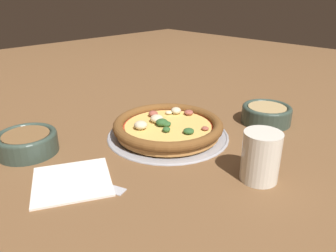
{
  "coord_description": "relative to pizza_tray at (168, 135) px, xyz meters",
  "views": [
    {
      "loc": [
        0.51,
        -0.51,
        0.34
      ],
      "look_at": [
        0.0,
        0.0,
        0.03
      ],
      "focal_mm": 35.0,
      "sensor_mm": 36.0,
      "label": 1
    }
  ],
  "objects": [
    {
      "name": "ground_plane",
      "position": [
        0.0,
        0.0,
        -0.0
      ],
      "size": [
        3.0,
        3.0,
        0.0
      ],
      "primitive_type": "plane",
      "color": "brown"
    },
    {
      "name": "pizza_tray",
      "position": [
        0.0,
        0.0,
        0.0
      ],
      "size": [
        0.29,
        0.29,
        0.01
      ],
      "color": "#9E9EA3",
      "rests_on": "ground_plane"
    },
    {
      "name": "pizza",
      "position": [
        -0.0,
        0.0,
        0.02
      ],
      "size": [
        0.26,
        0.26,
        0.04
      ],
      "color": "#BC7F42",
      "rests_on": "pizza_tray"
    },
    {
      "name": "bowl_near",
      "position": [
        0.12,
        0.24,
        0.02
      ],
      "size": [
        0.13,
        0.13,
        0.05
      ],
      "color": "#334238",
      "rests_on": "ground_plane"
    },
    {
      "name": "bowl_far",
      "position": [
        -0.15,
        -0.28,
        0.02
      ],
      "size": [
        0.13,
        0.13,
        0.05
      ],
      "color": "#334238",
      "rests_on": "ground_plane"
    },
    {
      "name": "drinking_cup",
      "position": [
        0.26,
        -0.02,
        0.04
      ],
      "size": [
        0.07,
        0.07,
        0.1
      ],
      "color": "silver",
      "rests_on": "ground_plane"
    },
    {
      "name": "napkin",
      "position": [
        0.02,
        -0.27,
        0.0
      ],
      "size": [
        0.19,
        0.19,
        0.01
      ],
      "rotation": [
        0.0,
        0.0,
        -0.48
      ],
      "color": "white",
      "rests_on": "ground_plane"
    },
    {
      "name": "fork",
      "position": [
        0.04,
        -0.25,
        -0.0
      ],
      "size": [
        0.17,
        0.07,
        0.0
      ],
      "rotation": [
        0.0,
        0.0,
        6.62
      ],
      "color": "#B7B7BC",
      "rests_on": "ground_plane"
    }
  ]
}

